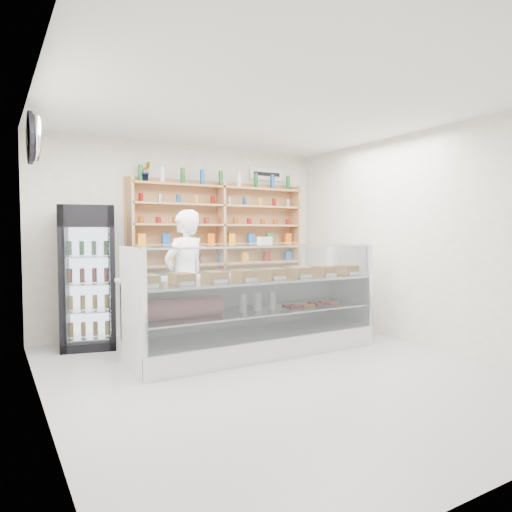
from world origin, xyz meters
TOP-DOWN VIEW (x-y plane):
  - room at (0.00, 0.00)m, footprint 5.00×5.00m
  - display_counter at (0.20, 0.80)m, footprint 3.07×0.92m
  - shop_worker at (-0.44, 1.49)m, footprint 0.76×0.64m
  - drinks_cooler at (-1.51, 2.12)m, footprint 0.79×0.78m
  - wall_shelving at (0.50, 2.34)m, footprint 2.84×0.28m
  - potted_plant at (-0.68, 2.34)m, footprint 0.19×0.16m
  - security_mirror at (-2.17, 1.20)m, footprint 0.15×0.50m
  - wall_sign at (1.40, 2.47)m, footprint 0.62×0.03m

SIDE VIEW (x-z plane):
  - display_counter at x=0.20m, z-range -0.30..1.03m
  - shop_worker at x=-0.44m, z-range 0.00..1.78m
  - drinks_cooler at x=-1.51m, z-range 0.00..1.83m
  - room at x=0.00m, z-range -1.10..3.90m
  - wall_shelving at x=0.50m, z-range 0.93..2.26m
  - potted_plant at x=-0.68m, z-range 2.20..2.48m
  - security_mirror at x=-2.17m, z-range 2.20..2.70m
  - wall_sign at x=1.40m, z-range 2.35..2.55m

